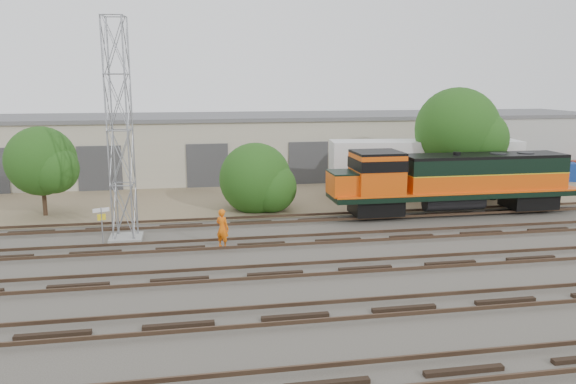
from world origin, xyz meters
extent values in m
plane|color=#47423A|center=(0.00, 0.00, 0.00)|extent=(140.00, 140.00, 0.00)
cube|color=#726047|center=(0.00, 15.00, 0.01)|extent=(80.00, 16.00, 0.02)
cube|color=black|center=(0.00, -12.00, 0.07)|extent=(80.00, 2.40, 0.14)
cube|color=#4C3828|center=(0.00, -12.75, 0.21)|extent=(80.00, 0.08, 0.14)
cube|color=#4C3828|center=(0.00, -11.25, 0.21)|extent=(80.00, 0.08, 0.14)
cube|color=black|center=(0.00, -7.50, 0.07)|extent=(80.00, 2.40, 0.14)
cube|color=#4C3828|center=(0.00, -8.25, 0.21)|extent=(80.00, 0.08, 0.14)
cube|color=#4C3828|center=(0.00, -6.75, 0.21)|extent=(80.00, 0.08, 0.14)
cube|color=black|center=(0.00, -3.00, 0.07)|extent=(80.00, 2.40, 0.14)
cube|color=#4C3828|center=(0.00, -3.75, 0.21)|extent=(80.00, 0.08, 0.14)
cube|color=#4C3828|center=(0.00, -2.25, 0.21)|extent=(80.00, 0.08, 0.14)
cube|color=black|center=(0.00, 1.50, 0.07)|extent=(80.00, 2.40, 0.14)
cube|color=#4C3828|center=(0.00, 0.75, 0.21)|extent=(80.00, 0.08, 0.14)
cube|color=#4C3828|center=(0.00, 2.25, 0.21)|extent=(80.00, 0.08, 0.14)
cube|color=black|center=(0.00, 6.00, 0.07)|extent=(80.00, 2.40, 0.14)
cube|color=#4C3828|center=(0.00, 5.25, 0.21)|extent=(80.00, 0.08, 0.14)
cube|color=#4C3828|center=(0.00, 6.75, 0.21)|extent=(80.00, 0.08, 0.14)
cube|color=#B7B198|center=(0.00, 23.00, 2.50)|extent=(58.00, 10.00, 5.00)
cube|color=#59595B|center=(0.00, 23.00, 5.15)|extent=(58.40, 10.40, 0.30)
cube|color=#999993|center=(22.00, 17.95, 2.50)|extent=(14.00, 0.10, 5.00)
cube|color=#333335|center=(-14.00, 17.94, 1.70)|extent=(3.20, 0.12, 3.40)
cube|color=#333335|center=(-6.00, 17.94, 1.70)|extent=(3.20, 0.12, 3.40)
cube|color=#333335|center=(2.00, 17.94, 1.70)|extent=(3.20, 0.12, 3.40)
cube|color=#333335|center=(10.00, 17.94, 1.70)|extent=(3.20, 0.12, 3.40)
cube|color=#333335|center=(18.00, 17.94, 1.70)|extent=(3.20, 0.12, 3.40)
cube|color=black|center=(3.56, 6.00, 0.74)|extent=(2.95, 2.21, 0.92)
cube|color=black|center=(13.68, 6.00, 0.74)|extent=(2.95, 2.21, 0.92)
cube|color=black|center=(8.62, 6.00, 1.36)|extent=(15.65, 2.76, 0.32)
cylinder|color=black|center=(8.62, 6.00, 0.79)|extent=(3.87, 1.01, 1.01)
cube|color=#D44A09|center=(10.46, 6.00, 2.07)|extent=(10.12, 2.39, 1.10)
cube|color=black|center=(10.46, 6.00, 3.09)|extent=(10.12, 2.39, 0.92)
cube|color=black|center=(10.46, 6.00, 3.64)|extent=(10.12, 2.39, 0.18)
cube|color=#D44A09|center=(3.56, 6.00, 2.72)|extent=(2.76, 2.76, 2.39)
cube|color=black|center=(3.56, 6.00, 3.99)|extent=(2.76, 2.76, 0.15)
cube|color=#D44A09|center=(1.44, 6.00, 2.17)|extent=(1.47, 2.21, 1.29)
cube|color=gray|center=(-10.80, 3.78, 0.10)|extent=(1.66, 1.66, 0.20)
cylinder|color=gray|center=(-11.31, 4.29, 5.72)|extent=(0.08, 0.08, 11.04)
cylinder|color=gray|center=(-10.30, 4.29, 5.72)|extent=(0.08, 0.08, 11.04)
cylinder|color=gray|center=(-11.31, 3.27, 5.72)|extent=(0.08, 0.08, 11.04)
cylinder|color=gray|center=(-10.30, 3.27, 5.72)|extent=(0.08, 0.08, 11.04)
cylinder|color=gray|center=(-11.83, 2.84, 0.99)|extent=(0.06, 0.06, 1.99)
cube|color=white|center=(-11.83, 2.84, 1.85)|extent=(0.77, 0.32, 0.20)
cube|color=yellow|center=(-11.83, 2.84, 1.49)|extent=(0.39, 0.18, 0.32)
imported|color=orange|center=(-5.93, 1.51, 0.98)|extent=(0.85, 0.82, 1.97)
cube|color=white|center=(8.90, 11.23, 2.70)|extent=(13.44, 4.19, 2.75)
cube|color=black|center=(14.05, 10.62, 0.51)|extent=(2.73, 2.81, 1.02)
cube|color=black|center=(3.73, 10.83, 0.66)|extent=(0.15, 0.15, 1.32)
cube|color=black|center=(3.97, 12.85, 0.66)|extent=(0.15, 0.15, 1.32)
cube|color=navy|center=(23.34, 15.68, 0.75)|extent=(2.07, 2.01, 1.50)
cylinder|color=#382619|center=(-16.23, 10.24, 0.96)|extent=(0.26, 0.26, 1.92)
sphere|color=#234E16|center=(-16.23, 10.24, 3.39)|extent=(4.20, 4.20, 4.20)
sphere|color=#234E16|center=(-15.39, 9.61, 2.97)|extent=(2.94, 2.94, 2.94)
cylinder|color=#382619|center=(-3.29, 9.52, 0.21)|extent=(0.31, 0.31, 0.42)
sphere|color=#234E16|center=(-3.29, 9.52, 2.03)|extent=(4.60, 4.60, 4.60)
sphere|color=#234E16|center=(-2.37, 8.83, 1.57)|extent=(3.22, 3.22, 3.22)
cylinder|color=#382619|center=(10.72, 10.28, 1.43)|extent=(0.33, 0.33, 2.87)
sphere|color=#234E16|center=(10.72, 10.28, 4.88)|extent=(5.74, 5.74, 5.74)
sphere|color=#234E16|center=(11.87, 9.42, 4.30)|extent=(4.02, 4.02, 4.02)
camera|label=1|loc=(-7.52, -25.49, 8.14)|focal=35.00mm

